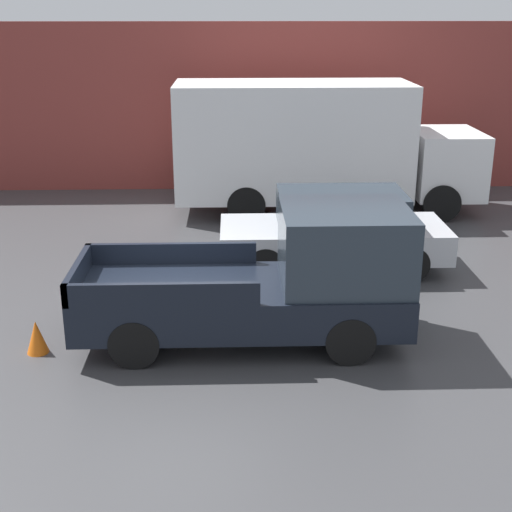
# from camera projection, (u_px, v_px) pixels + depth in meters

# --- Properties ---
(ground_plane) EXTENTS (60.00, 60.00, 0.00)m
(ground_plane) POSITION_uv_depth(u_px,v_px,m) (178.00, 334.00, 12.13)
(ground_plane) COLOR #3D3D3F
(building_wall) EXTENTS (28.00, 0.15, 4.85)m
(building_wall) POSITION_uv_depth(u_px,v_px,m) (200.00, 108.00, 20.95)
(building_wall) COLOR brown
(building_wall) RESTS_ON ground
(pickup_truck) EXTENTS (5.36, 2.00, 2.25)m
(pickup_truck) POSITION_uv_depth(u_px,v_px,m) (277.00, 282.00, 11.59)
(pickup_truck) COLOR black
(pickup_truck) RESTS_ON ground
(car) EXTENTS (4.71, 1.90, 1.66)m
(car) POSITION_uv_depth(u_px,v_px,m) (336.00, 230.00, 14.88)
(car) COLOR #B7BABF
(car) RESTS_ON ground
(delivery_truck) EXTENTS (8.01, 2.46, 3.41)m
(delivery_truck) POSITION_uv_depth(u_px,v_px,m) (314.00, 144.00, 18.74)
(delivery_truck) COLOR white
(delivery_truck) RESTS_ON ground
(traffic_cone) EXTENTS (0.35, 0.35, 0.55)m
(traffic_cone) POSITION_uv_depth(u_px,v_px,m) (37.00, 337.00, 11.39)
(traffic_cone) COLOR orange
(traffic_cone) RESTS_ON ground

